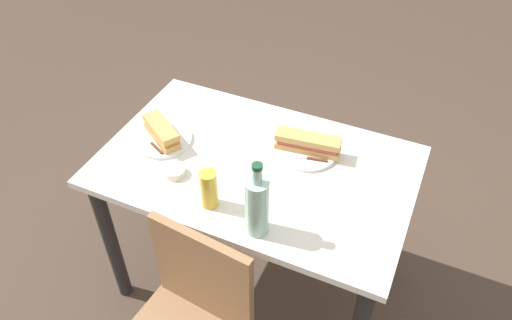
{
  "coord_description": "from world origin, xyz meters",
  "views": [
    {
      "loc": [
        -0.58,
        1.28,
        2.07
      ],
      "look_at": [
        0.0,
        0.0,
        0.79
      ],
      "focal_mm": 34.84,
      "sensor_mm": 36.0,
      "label": 1
    }
  ],
  "objects": [
    {
      "name": "olive_bowl",
      "position": [
        0.26,
        0.18,
        0.78
      ],
      "size": [
        0.08,
        0.08,
        0.03
      ],
      "primitive_type": "cylinder",
      "color": "silver",
      "rests_on": "dining_table"
    },
    {
      "name": "ground_plane",
      "position": [
        0.0,
        0.0,
        0.0
      ],
      "size": [
        8.0,
        8.0,
        0.0
      ],
      "primitive_type": "plane",
      "color": "#47382D"
    },
    {
      "name": "baguette_sandwich_far",
      "position": [
        -0.16,
        -0.14,
        0.81
      ],
      "size": [
        0.26,
        0.1,
        0.07
      ],
      "color": "tan",
      "rests_on": "plate_far"
    },
    {
      "name": "plate_far",
      "position": [
        -0.16,
        -0.14,
        0.77
      ],
      "size": [
        0.24,
        0.24,
        0.01
      ],
      "primitive_type": "cylinder",
      "color": "white",
      "rests_on": "dining_table"
    },
    {
      "name": "baguette_sandwich_near",
      "position": [
        0.4,
        0.03,
        0.81
      ],
      "size": [
        0.21,
        0.17,
        0.07
      ],
      "color": "tan",
      "rests_on": "plate_near"
    },
    {
      "name": "knife_near",
      "position": [
        0.42,
        0.08,
        0.78
      ],
      "size": [
        0.17,
        0.09,
        0.01
      ],
      "color": "silver",
      "rests_on": "plate_near"
    },
    {
      "name": "dining_table",
      "position": [
        0.0,
        0.0,
        0.64
      ],
      "size": [
        1.2,
        0.76,
        0.77
      ],
      "color": "silver",
      "rests_on": "ground"
    },
    {
      "name": "plate_near",
      "position": [
        0.4,
        0.03,
        0.77
      ],
      "size": [
        0.24,
        0.24,
        0.01
      ],
      "primitive_type": "cylinder",
      "color": "white",
      "rests_on": "dining_table"
    },
    {
      "name": "knife_far",
      "position": [
        -0.17,
        -0.09,
        0.78
      ],
      "size": [
        0.18,
        0.04,
        0.01
      ],
      "color": "silver",
      "rests_on": "plate_far"
    },
    {
      "name": "water_bottle",
      "position": [
        -0.14,
        0.29,
        0.89
      ],
      "size": [
        0.08,
        0.08,
        0.3
      ],
      "color": "#99C6B7",
      "rests_on": "dining_table"
    },
    {
      "name": "beer_glass",
      "position": [
        0.06,
        0.26,
        0.84
      ],
      "size": [
        0.06,
        0.06,
        0.15
      ],
      "primitive_type": "cylinder",
      "color": "gold",
      "rests_on": "dining_table"
    }
  ]
}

